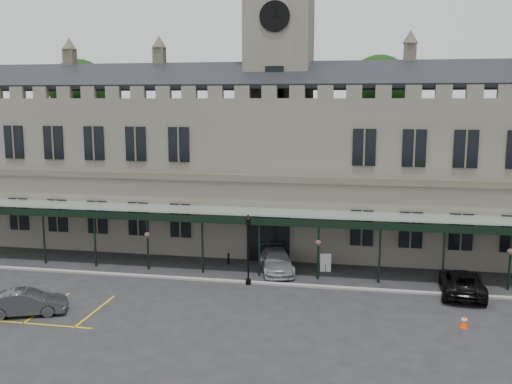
% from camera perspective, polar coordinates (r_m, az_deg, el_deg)
% --- Properties ---
extents(ground, '(140.00, 140.00, 0.00)m').
position_cam_1_polar(ground, '(32.73, -2.00, -12.11)').
color(ground, black).
extents(station_building, '(60.00, 10.36, 17.30)m').
position_cam_1_polar(station_building, '(46.46, 2.28, 2.49)').
color(station_building, '#635F53').
rests_on(station_building, ground).
extents(clock_tower, '(5.60, 5.60, 24.80)m').
position_cam_1_polar(clock_tower, '(46.24, 2.35, 10.71)').
color(clock_tower, '#635F53').
rests_on(clock_tower, ground).
extents(canopy, '(50.00, 4.10, 4.30)m').
position_cam_1_polar(canopy, '(38.98, 0.40, -4.89)').
color(canopy, '#8C9E93').
rests_on(canopy, ground).
extents(kerb, '(60.00, 0.40, 0.12)m').
position_cam_1_polar(kerb, '(37.78, -0.14, -9.05)').
color(kerb, gray).
rests_on(kerb, ground).
extents(tree_behind_left, '(6.00, 6.00, 16.00)m').
position_cam_1_polar(tree_behind_left, '(61.84, -17.25, 9.66)').
color(tree_behind_left, '#332314').
rests_on(tree_behind_left, ground).
extents(tree_behind_mid, '(6.00, 6.00, 16.00)m').
position_cam_1_polar(tree_behind_mid, '(54.75, 12.20, 9.97)').
color(tree_behind_mid, '#332314').
rests_on(tree_behind_mid, ground).
extents(lamp_post_mid, '(0.44, 0.44, 4.68)m').
position_cam_1_polar(lamp_post_mid, '(36.88, -0.78, -5.11)').
color(lamp_post_mid, black).
rests_on(lamp_post_mid, ground).
extents(traffic_cone, '(0.44, 0.44, 0.69)m').
position_cam_1_polar(traffic_cone, '(32.70, 20.10, -12.08)').
color(traffic_cone, '#FF4708').
rests_on(traffic_cone, ground).
extents(sign_board, '(0.76, 0.16, 1.31)m').
position_cam_1_polar(sign_board, '(40.37, 6.97, -7.05)').
color(sign_board, black).
rests_on(sign_board, ground).
extents(bollard_left, '(0.15, 0.15, 0.84)m').
position_cam_1_polar(bollard_left, '(41.92, -2.78, -6.69)').
color(bollard_left, black).
rests_on(bollard_left, ground).
extents(bollard_right, '(0.18, 0.18, 0.99)m').
position_cam_1_polar(bollard_right, '(40.85, 6.50, -7.06)').
color(bollard_right, black).
rests_on(bollard_right, ground).
extents(car_left_b, '(4.55, 2.97, 1.42)m').
position_cam_1_polar(car_left_b, '(34.85, -21.98, -10.21)').
color(car_left_b, '#33353A').
rests_on(car_left_b, ground).
extents(car_taxi, '(3.38, 5.55, 1.50)m').
position_cam_1_polar(car_taxi, '(40.17, 2.06, -6.90)').
color(car_taxi, '#9DA0A5').
rests_on(car_taxi, ground).
extents(car_van, '(2.90, 5.63, 1.52)m').
position_cam_1_polar(car_van, '(37.88, 19.91, -8.45)').
color(car_van, black).
rests_on(car_van, ground).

